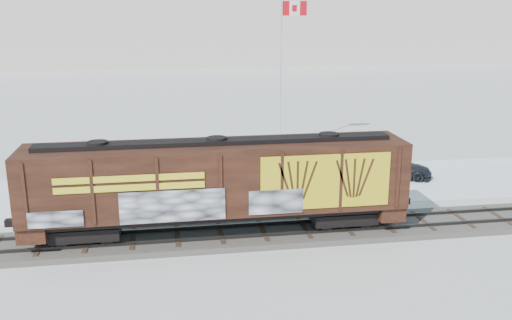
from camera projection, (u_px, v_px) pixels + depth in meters
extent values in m
plane|color=white|center=(263.00, 236.00, 26.87)|extent=(500.00, 500.00, 0.00)
cube|color=#59544C|center=(263.00, 233.00, 26.83)|extent=(50.00, 3.40, 0.28)
cube|color=#33302D|center=(266.00, 235.00, 26.09)|extent=(50.00, 0.10, 0.15)
cube|color=#33302D|center=(261.00, 224.00, 27.46)|extent=(50.00, 0.10, 0.15)
cube|color=white|center=(241.00, 188.00, 34.01)|extent=(40.00, 8.00, 0.03)
cube|color=white|center=(183.00, 29.00, 115.83)|extent=(360.00, 40.00, 12.00)
cube|color=white|center=(178.00, 0.00, 142.86)|extent=(360.00, 40.00, 24.00)
cube|color=black|center=(86.00, 229.00, 25.40)|extent=(3.00, 2.00, 0.90)
cube|color=black|center=(341.00, 214.00, 27.22)|extent=(3.00, 2.00, 0.90)
cylinder|color=black|center=(61.00, 237.00, 24.51)|extent=(0.90, 0.12, 0.90)
cube|color=black|center=(218.00, 211.00, 26.17)|extent=(17.17, 2.40, 0.25)
cube|color=#401D11|center=(217.00, 176.00, 25.75)|extent=(17.17, 3.00, 3.03)
cube|color=black|center=(217.00, 142.00, 25.33)|extent=(15.80, 0.90, 0.20)
cube|color=gold|center=(326.00, 182.00, 25.00)|extent=(5.84, 0.03, 2.45)
cube|color=gold|center=(130.00, 183.00, 23.60)|extent=(6.18, 0.02, 0.70)
cube|color=silver|center=(173.00, 206.00, 24.15)|extent=(4.46, 0.03, 1.40)
cylinder|color=silver|center=(280.00, 151.00, 42.33)|extent=(0.90, 0.90, 0.20)
cylinder|color=silver|center=(280.00, 78.00, 40.91)|extent=(0.14, 0.14, 11.05)
cube|color=#B80B12|center=(286.00, 8.00, 39.71)|extent=(0.50, 0.07, 1.00)
cube|color=white|center=(294.00, 8.00, 39.80)|extent=(0.70, 0.09, 1.00)
cube|color=#B80B12|center=(303.00, 8.00, 39.90)|extent=(0.50, 0.07, 1.00)
imported|color=#BABCC2|center=(207.00, 179.00, 33.42)|extent=(3.99, 1.75, 1.34)
imported|color=silver|center=(215.00, 187.00, 31.97)|extent=(4.09, 1.46, 1.34)
imported|color=#202428|center=(394.00, 167.00, 35.87)|extent=(4.94, 3.48, 1.33)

